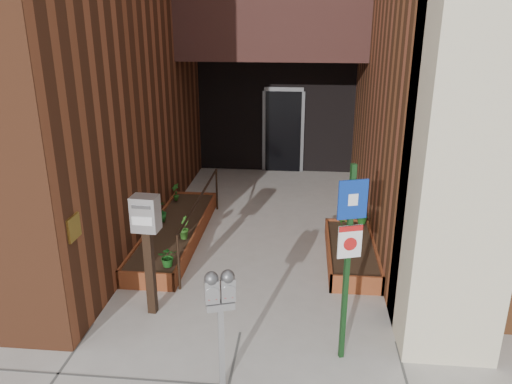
# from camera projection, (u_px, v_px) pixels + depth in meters

# --- Properties ---
(ground) EXTENTS (80.00, 80.00, 0.00)m
(ground) POSITION_uv_depth(u_px,v_px,m) (240.00, 333.00, 6.53)
(ground) COLOR #9E9991
(ground) RESTS_ON ground
(planter_left) EXTENTS (0.90, 3.60, 0.30)m
(planter_left) POSITION_uv_depth(u_px,v_px,m) (175.00, 233.00, 9.16)
(planter_left) COLOR maroon
(planter_left) RESTS_ON ground
(planter_right) EXTENTS (0.80, 2.20, 0.30)m
(planter_right) POSITION_uv_depth(u_px,v_px,m) (351.00, 253.00, 8.40)
(planter_right) COLOR maroon
(planter_right) RESTS_ON ground
(handrail) EXTENTS (0.04, 3.34, 0.90)m
(handrail) POSITION_uv_depth(u_px,v_px,m) (200.00, 204.00, 8.86)
(handrail) COLOR black
(handrail) RESTS_ON ground
(parking_meter) EXTENTS (0.34, 0.21, 1.45)m
(parking_meter) POSITION_uv_depth(u_px,v_px,m) (220.00, 299.00, 5.22)
(parking_meter) COLOR #949496
(parking_meter) RESTS_ON ground
(sign_post) EXTENTS (0.32, 0.13, 2.44)m
(sign_post) POSITION_uv_depth(u_px,v_px,m) (349.00, 245.00, 5.56)
(sign_post) COLOR #133616
(sign_post) RESTS_ON ground
(payment_dropbox) EXTENTS (0.36, 0.28, 1.73)m
(payment_dropbox) POSITION_uv_depth(u_px,v_px,m) (147.00, 230.00, 6.57)
(payment_dropbox) COLOR black
(payment_dropbox) RESTS_ON ground
(shrub_left_a) EXTENTS (0.34, 0.34, 0.32)m
(shrub_left_a) POSITION_uv_depth(u_px,v_px,m) (168.00, 257.00, 7.57)
(shrub_left_a) COLOR #174F16
(shrub_left_a) RESTS_ON planter_left
(shrub_left_b) EXTENTS (0.24, 0.24, 0.38)m
(shrub_left_b) POSITION_uv_depth(u_px,v_px,m) (184.00, 228.00, 8.52)
(shrub_left_b) COLOR #2A621C
(shrub_left_b) RESTS_ON planter_left
(shrub_left_c) EXTENTS (0.30, 0.30, 0.39)m
(shrub_left_c) POSITION_uv_depth(u_px,v_px,m) (161.00, 211.00, 9.22)
(shrub_left_c) COLOR #1B5E21
(shrub_left_c) RESTS_ON planter_left
(shrub_left_d) EXTENTS (0.27, 0.27, 0.36)m
(shrub_left_d) POSITION_uv_depth(u_px,v_px,m) (176.00, 192.00, 10.26)
(shrub_left_d) COLOR #23601B
(shrub_left_d) RESTS_ON planter_left
(shrub_right_a) EXTENTS (0.20, 0.20, 0.35)m
(shrub_right_a) POSITION_uv_depth(u_px,v_px,m) (346.00, 236.00, 8.25)
(shrub_right_a) COLOR #1C5D1A
(shrub_right_a) RESTS_ON planter_right
(shrub_right_b) EXTENTS (0.23, 0.23, 0.33)m
(shrub_right_b) POSITION_uv_depth(u_px,v_px,m) (341.00, 226.00, 8.65)
(shrub_right_b) COLOR #255518
(shrub_right_b) RESTS_ON planter_right
(shrub_right_c) EXTENTS (0.42, 0.42, 0.33)m
(shrub_right_c) POSITION_uv_depth(u_px,v_px,m) (362.00, 215.00, 9.11)
(shrub_right_c) COLOR #184E16
(shrub_right_c) RESTS_ON planter_right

